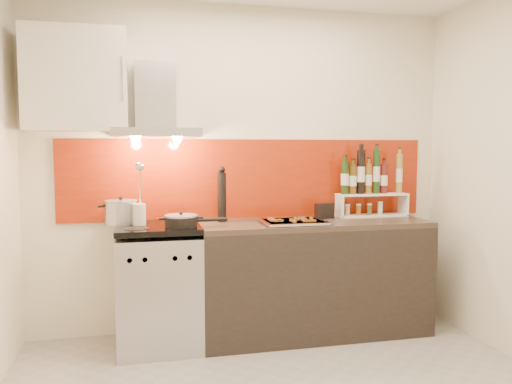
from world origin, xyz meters
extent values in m
cube|color=silver|center=(0.00, 1.40, 1.30)|extent=(3.40, 0.02, 2.60)
cube|color=maroon|center=(0.05, 1.39, 1.22)|extent=(3.00, 0.02, 0.64)
cube|color=#B7B7BA|center=(-0.70, 1.10, 0.42)|extent=(0.60, 0.60, 0.84)
cube|color=black|center=(-0.70, 0.81, 0.33)|extent=(0.50, 0.02, 0.40)
cube|color=#B7B7BA|center=(-0.70, 0.81, 0.72)|extent=(0.56, 0.02, 0.12)
cube|color=#FF190C|center=(-0.70, 0.81, 0.72)|extent=(0.10, 0.01, 0.04)
cube|color=black|center=(-0.70, 1.10, 0.89)|extent=(0.60, 0.60, 0.04)
cube|color=black|center=(0.50, 1.10, 0.43)|extent=(1.80, 0.60, 0.86)
cube|color=#32261E|center=(0.50, 1.10, 0.88)|extent=(1.80, 0.60, 0.04)
cube|color=#B7B7BA|center=(-0.70, 1.15, 1.58)|extent=(0.62, 0.50, 0.06)
cube|color=#B7B7BA|center=(-0.70, 1.30, 1.86)|extent=(0.30, 0.18, 0.50)
sphere|color=#FFD18C|center=(-0.85, 1.15, 1.54)|extent=(0.07, 0.07, 0.07)
sphere|color=#FFD18C|center=(-0.55, 1.15, 1.54)|extent=(0.07, 0.07, 0.07)
cube|color=silver|center=(-1.25, 1.22, 1.95)|extent=(0.70, 0.35, 0.72)
cylinder|color=#B7B7BA|center=(-0.97, 1.21, 0.99)|extent=(0.23, 0.23, 0.16)
cylinder|color=#99999E|center=(-0.97, 1.21, 1.08)|extent=(0.24, 0.24, 0.01)
sphere|color=black|center=(-0.97, 1.21, 1.10)|extent=(0.03, 0.03, 0.03)
cylinder|color=black|center=(-0.54, 0.98, 0.95)|extent=(0.23, 0.23, 0.07)
cylinder|color=#99999E|center=(-0.54, 0.98, 0.99)|extent=(0.23, 0.23, 0.01)
sphere|color=black|center=(-0.54, 0.98, 1.01)|extent=(0.03, 0.03, 0.03)
cylinder|color=black|center=(-0.32, 0.98, 0.95)|extent=(0.22, 0.03, 0.03)
cylinder|color=silver|center=(-0.83, 1.13, 0.98)|extent=(0.10, 0.10, 0.16)
cylinder|color=silver|center=(-0.82, 1.13, 1.19)|extent=(0.01, 0.08, 0.30)
sphere|color=silver|center=(-0.82, 1.07, 1.34)|extent=(0.07, 0.07, 0.07)
cylinder|color=black|center=(-0.21, 1.21, 1.09)|extent=(0.07, 0.07, 0.38)
sphere|color=black|center=(-0.21, 1.21, 1.30)|extent=(0.05, 0.05, 0.05)
cube|color=white|center=(1.06, 1.24, 0.91)|extent=(0.60, 0.16, 0.01)
cube|color=white|center=(0.77, 1.24, 0.99)|extent=(0.01, 0.16, 0.17)
cube|color=white|center=(1.35, 1.24, 0.99)|extent=(0.02, 0.16, 0.17)
cube|color=white|center=(1.06, 1.24, 1.08)|extent=(0.60, 0.16, 0.02)
cylinder|color=black|center=(0.81, 1.24, 1.23)|extent=(0.06, 0.06, 0.27)
cylinder|color=#50350D|center=(0.88, 1.24, 1.21)|extent=(0.06, 0.06, 0.24)
cylinder|color=black|center=(0.95, 1.24, 1.27)|extent=(0.07, 0.07, 0.36)
cylinder|color=brown|center=(1.02, 1.24, 1.22)|extent=(0.05, 0.05, 0.25)
cylinder|color=#183312|center=(1.09, 1.24, 1.27)|extent=(0.06, 0.06, 0.36)
cylinder|color=#511516|center=(1.16, 1.24, 1.21)|extent=(0.06, 0.06, 0.24)
cylinder|color=olive|center=(1.30, 1.24, 1.26)|extent=(0.05, 0.05, 0.33)
cylinder|color=#B09C8F|center=(0.84, 1.24, 0.95)|extent=(0.04, 0.04, 0.08)
cylinder|color=#8D5217|center=(0.94, 1.24, 0.95)|extent=(0.04, 0.04, 0.08)
cylinder|color=brown|center=(1.04, 1.24, 0.96)|extent=(0.04, 0.04, 0.08)
cylinder|color=silver|center=(1.13, 1.24, 0.96)|extent=(0.04, 0.04, 0.09)
cube|color=black|center=(0.63, 1.21, 0.96)|extent=(0.16, 0.10, 0.13)
cube|color=silver|center=(0.30, 1.01, 0.91)|extent=(0.46, 0.35, 0.01)
cube|color=silver|center=(0.30, 1.01, 0.92)|extent=(0.48, 0.37, 0.01)
cube|color=red|center=(0.30, 1.01, 0.92)|extent=(0.42, 0.31, 0.01)
cube|color=brown|center=(0.40, 1.07, 0.93)|extent=(0.02, 0.06, 0.02)
cube|color=brown|center=(0.15, 0.99, 0.93)|extent=(0.06, 0.05, 0.02)
cube|color=brown|center=(0.14, 1.06, 0.93)|extent=(0.05, 0.06, 0.02)
cube|color=brown|center=(0.38, 0.92, 0.93)|extent=(0.06, 0.02, 0.02)
cube|color=brown|center=(0.38, 0.98, 0.93)|extent=(0.06, 0.05, 0.02)
cube|color=brown|center=(0.19, 0.99, 0.93)|extent=(0.03, 0.06, 0.02)
cube|color=brown|center=(0.19, 0.98, 0.93)|extent=(0.06, 0.05, 0.02)
cube|color=brown|center=(0.30, 0.99, 0.93)|extent=(0.06, 0.03, 0.02)
cube|color=brown|center=(0.46, 1.04, 0.93)|extent=(0.02, 0.06, 0.02)
cube|color=brown|center=(0.36, 1.01, 0.93)|extent=(0.06, 0.04, 0.02)
cube|color=brown|center=(0.39, 1.09, 0.93)|extent=(0.06, 0.02, 0.02)
cube|color=brown|center=(0.33, 1.05, 0.93)|extent=(0.03, 0.06, 0.02)
cube|color=brown|center=(0.15, 1.01, 0.93)|extent=(0.06, 0.06, 0.02)
cube|color=brown|center=(0.28, 0.91, 0.93)|extent=(0.02, 0.06, 0.02)
cube|color=brown|center=(0.42, 0.91, 0.93)|extent=(0.06, 0.03, 0.02)
cube|color=brown|center=(0.28, 0.96, 0.93)|extent=(0.03, 0.06, 0.02)
camera|label=1|loc=(-0.80, -2.58, 1.46)|focal=35.00mm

